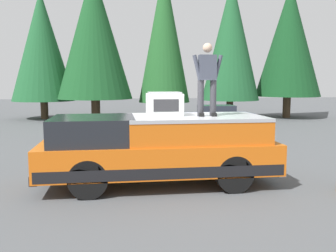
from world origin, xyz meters
TOP-DOWN VIEW (x-y plane):
  - ground_plane at (0.00, 0.00)m, footprint 90.00×90.00m
  - pickup_truck at (-0.25, 0.50)m, footprint 2.01×5.54m
  - compressor_unit at (-0.09, 0.35)m, footprint 0.65×0.84m
  - person_on_truck_bed at (-0.40, -0.62)m, footprint 0.29×0.72m
  - parked_car_navy at (10.83, -3.90)m, footprint 1.64×4.10m
  - conifer_far_left at (14.97, -10.06)m, footprint 4.30×4.30m
  - conifer_left at (14.50, -5.89)m, footprint 3.71×3.71m
  - conifer_center_left at (16.09, -1.77)m, footprint 3.43×3.43m
  - conifer_center_right at (15.08, 2.76)m, footprint 4.67×4.67m
  - conifer_right at (16.48, 6.18)m, footprint 4.03×4.03m

SIDE VIEW (x-z plane):
  - ground_plane at x=0.00m, z-range 0.00..0.00m
  - parked_car_navy at x=10.83m, z-range 0.00..1.16m
  - pickup_truck at x=-0.25m, z-range 0.05..1.70m
  - compressor_unit at x=-0.09m, z-range 1.65..2.21m
  - person_on_truck_bed at x=-0.40m, z-range 1.71..3.40m
  - conifer_right at x=16.48m, z-range 0.59..8.90m
  - conifer_left at x=14.50m, z-range 0.61..9.62m
  - conifer_far_left at x=14.97m, z-range 0.72..9.67m
  - conifer_center_right at x=15.08m, z-range 0.67..10.08m
  - conifer_center_left at x=16.09m, z-range 0.52..10.66m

